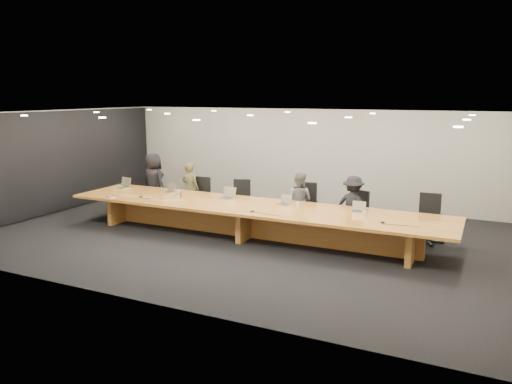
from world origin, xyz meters
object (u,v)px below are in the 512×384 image
Objects in this scene: laptop_b at (168,188)px; laptop_d at (283,200)px; person_a at (154,182)px; chair_right at (356,212)px; person_b at (190,189)px; water_bottle at (178,194)px; laptop_e at (358,207)px; amber_mug at (180,195)px; person_c at (299,201)px; mic_center at (252,211)px; chair_mid_left at (241,200)px; mic_right at (383,222)px; laptop_a at (122,183)px; paper_cup_far at (364,214)px; person_d at (353,206)px; chair_far_left at (150,192)px; chair_mid_right at (306,205)px; laptop_c at (226,193)px; mic_left at (141,196)px; chair_left at (199,197)px; av_box at (111,196)px; chair_far_right at (429,219)px; conference_table at (250,215)px.

laptop_d is at bearing 22.45° from laptop_b.
chair_right is at bearing -165.31° from person_a.
chair_right is 4.50m from person_b.
laptop_e is at bearing 5.26° from water_bottle.
laptop_d is 2.70× the size of amber_mug.
mic_center is (-0.40, -1.75, 0.07)m from person_c.
person_a reaches higher than chair_right.
chair_mid_left is 9.88× the size of mic_right.
person_b is at bearing 6.09° from person_c.
laptop_a is at bearing 30.76° from person_b.
mic_center is (2.88, -0.98, -0.11)m from laptop_b.
person_c is at bearing 99.47° from laptop_d.
paper_cup_far is (5.13, -0.31, -0.07)m from laptop_b.
person_a is 1.17× the size of person_d.
person_d reaches higher than laptop_b.
laptop_a reaches higher than laptop_d.
paper_cup_far is (4.54, 0.02, -0.01)m from amber_mug.
chair_mid_right reaches higher than chair_far_left.
chair_far_left reaches higher than laptop_c.
person_b is 1.61m from mic_left.
mic_center is (3.93, -1.78, -0.05)m from person_a.
chair_left is at bearing 86.09° from laptop_b.
water_bottle reaches higher than av_box.
laptop_b reaches higher than av_box.
chair_mid_left is at bearing 123.46° from mic_center.
person_a is (-7.33, -0.06, 0.26)m from chair_far_right.
mic_left is at bearing -19.37° from laptop_a.
laptop_c is at bearing 43.51° from av_box.
chair_right is 10.87× the size of paper_cup_far.
chair_far_left reaches higher than laptop_a.
paper_cup_far is 0.78× the size of mic_center.
person_c is 14.61× the size of paper_cup_far.
laptop_c is (-0.84, 0.39, 0.37)m from conference_table.
conference_table is 8.37× the size of chair_far_left.
laptop_a is 1.18× the size of laptop_b.
chair_far_right reaches higher than mic_center.
person_b reaches higher than chair_far_left.
person_b is at bearing 164.47° from mic_right.
chair_far_left is at bearing 12.15° from person_d.
chair_left is at bearing 76.05° from av_box.
chair_mid_right is 9.43× the size of mic_left.
amber_mug is (-5.69, -1.18, 0.25)m from chair_far_right.
paper_cup_far is at bearing 5.82° from laptop_c.
person_b is at bearing 111.08° from amber_mug.
chair_mid_left is at bearing -163.08° from chair_right.
person_b is at bearing 167.44° from paper_cup_far.
av_box is at bearing -154.07° from mic_left.
chair_far_left is 5.66× the size of water_bottle.
av_box is at bearing -147.58° from laptop_c.
person_a is 0.91m from laptop_a.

